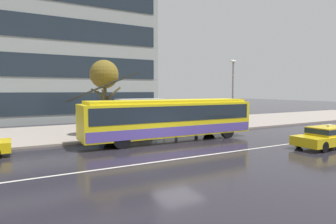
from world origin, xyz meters
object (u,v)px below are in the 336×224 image
at_px(taxi_oncoming_far, 328,136).
at_px(street_lamp, 233,87).
at_px(trolleybus, 170,118).
at_px(pedestrian_approaching_curb, 176,111).
at_px(bus_shelter, 139,107).
at_px(street_tree_bare, 104,76).
at_px(pedestrian_at_shelter, 196,119).
at_px(pedestrian_walking_past, 100,116).

height_order(taxi_oncoming_far, street_lamp, street_lamp).
relative_size(trolleybus, pedestrian_approaching_curb, 6.52).
distance_m(taxi_oncoming_far, bus_shelter, 13.32).
bearing_deg(street_tree_bare, pedestrian_at_shelter, -6.51).
xyz_separation_m(pedestrian_at_shelter, street_lamp, (3.83, -0.17, 2.67)).
bearing_deg(pedestrian_at_shelter, street_tree_bare, 173.49).
xyz_separation_m(taxi_oncoming_far, street_tree_bare, (-10.92, 10.23, 3.83)).
xyz_separation_m(pedestrian_walking_past, street_lamp, (12.23, 0.41, 2.07)).
relative_size(trolleybus, pedestrian_walking_past, 6.60).
relative_size(pedestrian_at_shelter, street_tree_bare, 0.29).
distance_m(trolleybus, bus_shelter, 3.98).
distance_m(pedestrian_at_shelter, street_lamp, 4.67).
xyz_separation_m(pedestrian_approaching_curb, street_tree_bare, (-5.80, 0.49, 2.76)).
xyz_separation_m(taxi_oncoming_far, street_lamp, (0.53, 9.19, 3.06)).
distance_m(trolleybus, pedestrian_approaching_curb, 3.77).
bearing_deg(trolleybus, pedestrian_at_shelter, 33.95).
distance_m(pedestrian_approaching_curb, street_lamp, 6.02).
bearing_deg(pedestrian_walking_past, street_tree_bare, 61.69).
bearing_deg(trolleybus, pedestrian_approaching_curb, 54.63).
distance_m(trolleybus, street_lamp, 8.52).
relative_size(pedestrian_approaching_curb, street_tree_bare, 0.36).
bearing_deg(taxi_oncoming_far, pedestrian_at_shelter, 109.45).
height_order(bus_shelter, pedestrian_approaching_curb, bus_shelter).
height_order(bus_shelter, pedestrian_walking_past, bus_shelter).
height_order(pedestrian_at_shelter, street_lamp, street_lamp).
height_order(trolleybus, taxi_oncoming_far, trolleybus).
height_order(pedestrian_walking_past, street_tree_bare, street_tree_bare).
xyz_separation_m(taxi_oncoming_far, pedestrian_at_shelter, (-3.31, 9.36, 0.39)).
relative_size(trolleybus, pedestrian_at_shelter, 8.01).
bearing_deg(pedestrian_walking_past, street_lamp, 1.90).
xyz_separation_m(trolleybus, pedestrian_approaching_curb, (2.18, 3.07, 0.22)).
distance_m(trolleybus, taxi_oncoming_far, 9.93).
relative_size(taxi_oncoming_far, bus_shelter, 1.24).
height_order(trolleybus, bus_shelter, trolleybus).
height_order(pedestrian_approaching_curb, street_tree_bare, street_tree_bare).
relative_size(taxi_oncoming_far, pedestrian_approaching_curb, 2.35).
xyz_separation_m(pedestrian_at_shelter, pedestrian_walking_past, (-8.40, -0.58, 0.61)).
height_order(bus_shelter, street_tree_bare, street_tree_bare).
relative_size(trolleybus, street_tree_bare, 2.33).
bearing_deg(pedestrian_walking_past, pedestrian_at_shelter, 3.94).
distance_m(bus_shelter, pedestrian_walking_past, 4.11).
xyz_separation_m(trolleybus, bus_shelter, (-0.70, 3.87, 0.57)).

